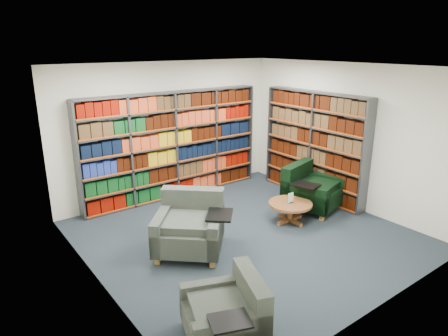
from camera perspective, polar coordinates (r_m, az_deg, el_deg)
room_shell at (r=6.43m, az=3.20°, el=1.68°), size 5.02×5.02×2.82m
bookshelf_back at (r=8.38m, az=-7.15°, el=3.19°), size 4.00×0.28×2.20m
bookshelf_right at (r=8.53m, az=12.73°, el=3.14°), size 0.28×2.50×2.20m
chair_teal_left at (r=6.38m, az=-4.80°, el=-8.41°), size 1.42×1.42×0.92m
chair_green_right at (r=8.07m, az=12.02°, el=-3.21°), size 1.24×1.17×0.87m
chair_teal_front at (r=4.66m, az=0.93°, el=-20.24°), size 1.06×1.10×0.75m
coffee_table at (r=7.39m, az=9.44°, el=-5.45°), size 0.79×0.79×0.56m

